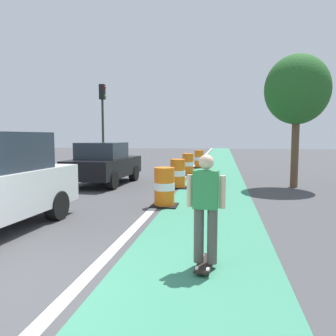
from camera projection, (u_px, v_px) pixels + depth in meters
bike_lane_strip at (215, 178)px, 15.61m from camera, size 2.50×80.00×0.01m
lane_divider_stripe at (183, 178)px, 15.85m from camera, size 0.20×80.00×0.01m
skateboarder_on_lane at (206, 207)px, 4.92m from camera, size 0.57×0.82×1.69m
parked_sedan_second at (104, 164)px, 13.62m from camera, size 2.09×4.19×1.70m
traffic_barrel_front at (164, 187)px, 9.34m from camera, size 0.73×0.73×1.09m
traffic_barrel_mid at (178, 174)px, 12.68m from camera, size 0.73×0.73×1.09m
traffic_barrel_back at (188, 165)px, 16.85m from camera, size 0.73×0.73×1.09m
traffic_barrel_far at (199, 159)px, 20.78m from camera, size 0.73×0.73×1.09m
traffic_light_corner at (103, 111)px, 20.57m from camera, size 0.41×0.32×5.10m
pedestrian_crossing at (49, 163)px, 13.89m from camera, size 0.34×0.20×1.61m
street_tree_sidewalk at (297, 90)px, 12.58m from camera, size 2.40×2.40×5.00m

